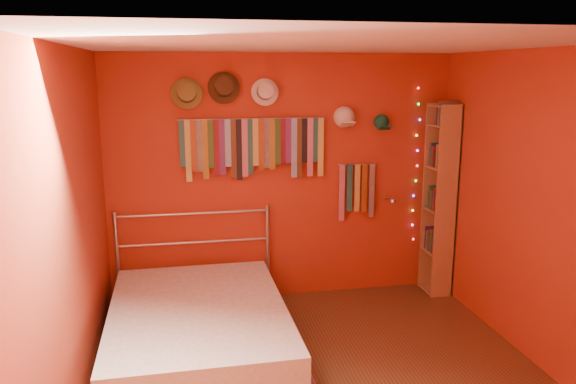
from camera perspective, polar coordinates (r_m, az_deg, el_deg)
ground at (r=4.54m, az=3.62°, el=-18.65°), size 3.50×3.50×0.00m
back_wall at (r=5.71m, az=-0.52°, el=1.37°), size 3.50×0.02×2.50m
right_wall at (r=4.78m, az=24.65°, el=-1.92°), size 0.02×3.50×2.50m
left_wall at (r=3.99m, az=-21.33°, el=-4.28°), size 0.02×3.50×2.50m
ceiling at (r=3.90m, az=4.13°, el=14.76°), size 3.50×3.50×0.02m
tie_rack at (r=5.54m, az=-3.59°, el=4.81°), size 1.45×0.03×0.61m
small_tie_rack at (r=5.85m, az=7.01°, el=0.38°), size 0.40×0.03×0.60m
fedora_olive at (r=5.42m, az=-10.26°, el=9.90°), size 0.30×0.16×0.30m
fedora_brown at (r=5.44m, az=-6.51°, el=10.57°), size 0.31×0.17×0.30m
fedora_white at (r=5.49m, az=-2.32°, el=10.18°), size 0.27×0.14×0.26m
cap_white at (r=5.71m, az=5.72°, el=7.57°), size 0.20×0.25×0.20m
cap_green at (r=5.84m, az=9.47°, el=7.01°), size 0.17×0.21×0.17m
fairy_lights at (r=6.06m, az=12.86°, el=2.60°), size 0.06×0.02×1.64m
reading_lamp at (r=5.83m, az=10.47°, el=-0.88°), size 0.07×0.29×0.08m
bookshelf at (r=6.06m, az=15.48°, el=-0.68°), size 0.25×0.34×2.00m
bed at (r=4.84m, az=-9.07°, el=-13.54°), size 1.55×2.09×1.01m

